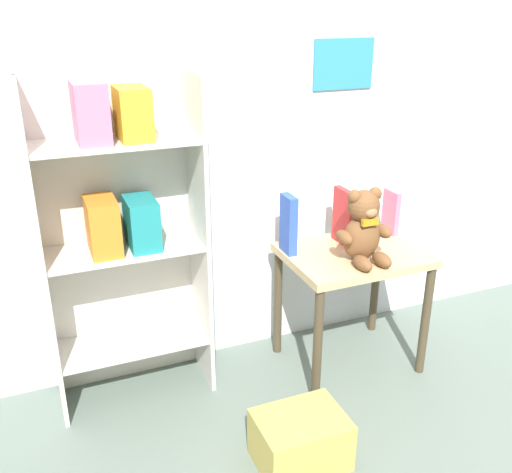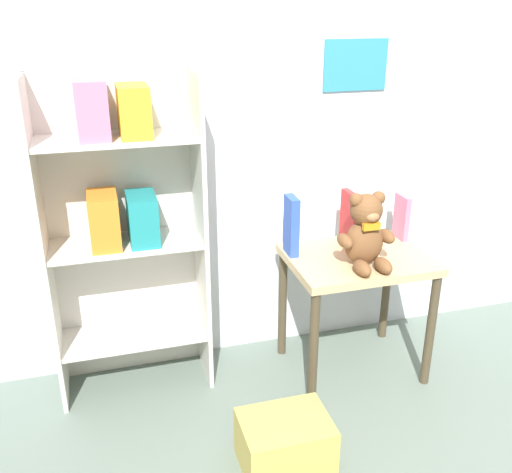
% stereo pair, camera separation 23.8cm
% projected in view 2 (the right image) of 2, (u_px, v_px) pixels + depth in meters
% --- Properties ---
extents(wall_back, '(4.80, 0.07, 2.50)m').
position_uv_depth(wall_back, '(320.00, 89.00, 2.54)').
color(wall_back, silver).
rests_on(wall_back, ground_plane).
extents(bookshelf_side, '(0.65, 0.28, 1.37)m').
position_uv_depth(bookshelf_side, '(122.00, 217.00, 2.34)').
color(bookshelf_side, beige).
rests_on(bookshelf_side, ground_plane).
extents(display_table, '(0.61, 0.47, 0.58)m').
position_uv_depth(display_table, '(357.00, 274.00, 2.53)').
color(display_table, tan).
rests_on(display_table, ground_plane).
extents(teddy_bear, '(0.24, 0.22, 0.32)m').
position_uv_depth(teddy_bear, '(366.00, 233.00, 2.35)').
color(teddy_bear, brown).
rests_on(teddy_bear, display_table).
extents(book_standing_blue, '(0.04, 0.11, 0.26)m').
position_uv_depth(book_standing_blue, '(291.00, 226.00, 2.47)').
color(book_standing_blue, '#2D51B7').
rests_on(book_standing_blue, display_table).
extents(book_standing_red, '(0.03, 0.14, 0.26)m').
position_uv_depth(book_standing_red, '(350.00, 220.00, 2.54)').
color(book_standing_red, red).
rests_on(book_standing_red, display_table).
extents(book_standing_pink, '(0.03, 0.11, 0.21)m').
position_uv_depth(book_standing_pink, '(402.00, 217.00, 2.64)').
color(book_standing_pink, '#D17093').
rests_on(book_standing_pink, display_table).
extents(storage_bin, '(0.33, 0.25, 0.20)m').
position_uv_depth(storage_bin, '(285.00, 443.00, 2.11)').
color(storage_bin, tan).
rests_on(storage_bin, ground_plane).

